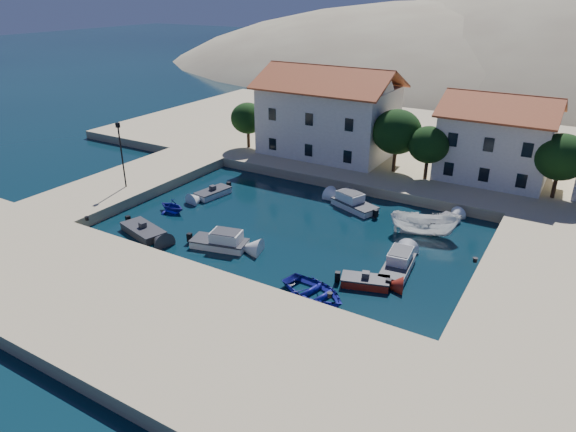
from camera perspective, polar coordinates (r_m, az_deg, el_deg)
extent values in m
plane|color=black|center=(35.87, -7.58, -7.29)|extent=(400.00, 400.00, 0.00)
cube|color=tan|center=(31.95, -14.36, -11.18)|extent=(52.00, 12.00, 1.00)
cube|color=tan|center=(38.16, 28.45, -7.36)|extent=(11.00, 20.00, 1.00)
cube|color=tan|center=(54.28, -17.02, 3.59)|extent=(8.00, 20.00, 1.00)
cube|color=tan|center=(66.57, 14.53, 7.60)|extent=(80.00, 36.00, 1.00)
ellipsoid|color=gray|center=(142.18, 17.86, 7.22)|extent=(198.00, 126.00, 72.00)
cube|color=beige|center=(59.24, 4.48, 10.56)|extent=(14.00, 9.00, 7.50)
pyramid|color=#9F3923|center=(58.30, 4.64, 15.20)|extent=(14.70, 9.45, 2.20)
cube|color=beige|center=(55.05, 22.06, 7.28)|extent=(10.00, 8.00, 6.50)
pyramid|color=#9F3923|center=(54.12, 22.74, 11.47)|extent=(10.50, 8.40, 1.80)
cylinder|color=#382314|center=(61.86, -4.42, 8.76)|extent=(0.36, 0.36, 2.50)
ellipsoid|color=black|center=(61.30, -4.49, 10.79)|extent=(4.00, 4.00, 3.60)
cylinder|color=#382314|center=(54.27, 11.75, 6.39)|extent=(0.36, 0.36, 3.00)
ellipsoid|color=black|center=(53.53, 12.00, 9.14)|extent=(5.00, 5.00, 4.50)
cylinder|color=#382314|center=(52.92, 15.10, 5.32)|extent=(0.36, 0.36, 2.50)
ellipsoid|color=black|center=(52.27, 15.37, 7.65)|extent=(4.00, 4.00, 3.60)
cylinder|color=#382314|center=(52.21, 27.55, 3.24)|extent=(0.36, 0.36, 2.75)
ellipsoid|color=black|center=(51.49, 28.08, 5.81)|extent=(4.60, 4.60, 4.14)
cylinder|color=black|center=(50.87, -17.96, 6.30)|extent=(0.14, 0.14, 6.00)
cube|color=black|center=(50.10, -18.40, 9.56)|extent=(0.35, 0.25, 0.45)
cylinder|color=black|center=(45.26, -21.45, -0.27)|extent=(0.36, 0.36, 0.30)
cylinder|color=black|center=(32.15, 4.66, -8.76)|extent=(0.36, 0.36, 0.30)
cylinder|color=black|center=(38.17, 20.07, -4.63)|extent=(0.36, 0.36, 0.30)
cube|color=#333338|center=(43.67, -15.77, -1.65)|extent=(4.58, 2.94, 0.90)
cube|color=#333338|center=(43.54, -15.82, -1.25)|extent=(4.69, 3.01, 0.10)
cube|color=#333338|center=(43.45, -15.85, -0.99)|extent=(0.62, 0.62, 0.50)
cube|color=white|center=(40.32, -7.62, -3.12)|extent=(4.60, 2.78, 0.90)
cube|color=#333338|center=(40.17, -7.64, -2.70)|extent=(4.71, 2.84, 0.10)
cube|color=white|center=(40.01, -7.67, -2.23)|extent=(2.57, 2.05, 0.90)
imported|color=navy|center=(34.16, 2.88, -8.83)|extent=(5.42, 4.43, 0.98)
cube|color=maroon|center=(35.43, 8.57, -7.30)|extent=(3.44, 2.31, 0.90)
cube|color=#333338|center=(35.26, 8.60, -6.85)|extent=(3.52, 2.36, 0.10)
cube|color=#333338|center=(35.15, 8.63, -6.54)|extent=(0.63, 0.63, 0.50)
cube|color=white|center=(37.42, 12.05, -5.77)|extent=(2.19, 4.44, 0.90)
cube|color=#333338|center=(37.26, 12.09, -5.33)|extent=(2.24, 4.54, 0.10)
cube|color=white|center=(37.09, 12.14, -4.83)|extent=(1.71, 2.41, 0.90)
imported|color=white|center=(43.42, 14.79, -2.05)|extent=(5.83, 3.46, 2.12)
cube|color=white|center=(45.54, 16.93, -0.70)|extent=(2.18, 3.37, 0.90)
cube|color=#333338|center=(45.41, 16.98, -0.33)|extent=(2.23, 3.45, 0.10)
cube|color=#333338|center=(45.32, 17.02, -0.07)|extent=(0.61, 0.61, 0.50)
imported|color=navy|center=(47.49, -12.71, 0.48)|extent=(2.82, 2.47, 1.41)
cube|color=white|center=(50.30, -8.33, 2.50)|extent=(2.11, 3.75, 0.90)
cube|color=#333338|center=(50.18, -8.35, 2.85)|extent=(2.16, 3.84, 0.10)
cube|color=#333338|center=(50.10, -8.36, 3.09)|extent=(0.57, 0.57, 0.50)
cube|color=white|center=(47.22, 7.39, 1.09)|extent=(4.77, 3.37, 0.90)
cube|color=#333338|center=(47.09, 7.42, 1.46)|extent=(4.88, 3.45, 0.10)
cube|color=white|center=(46.95, 7.44, 1.88)|extent=(2.75, 2.34, 0.90)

